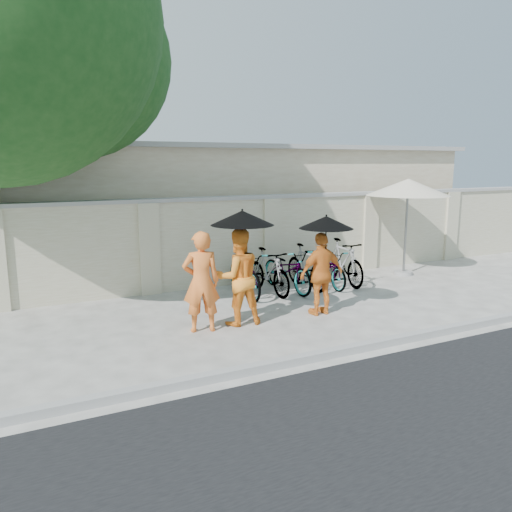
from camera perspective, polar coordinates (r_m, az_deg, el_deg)
name	(u,v)px	position (r m, az deg, el deg)	size (l,w,h in m)	color
ground	(253,328)	(8.81, -0.38, -8.24)	(80.00, 80.00, 0.00)	beige
kerb	(304,359)	(7.39, 5.52, -11.59)	(40.00, 0.16, 0.12)	#969696
compound_wall	(231,242)	(11.81, -2.83, 1.62)	(20.00, 0.30, 2.00)	beige
building_behind	(212,203)	(15.60, -5.08, 6.02)	(14.00, 6.00, 3.20)	beige
monk_left	(201,282)	(8.48, -6.28, -2.94)	(0.63, 0.42, 1.74)	orange
monk_center	(238,277)	(8.81, -2.06, -2.42)	(0.84, 0.65, 1.72)	orange
parasol_center	(242,218)	(8.58, -1.58, 4.38)	(1.10, 1.10, 1.07)	black
monk_right	(322,274)	(9.47, 7.50, -2.04)	(0.92, 0.38, 1.57)	orange
parasol_right	(326,222)	(9.25, 8.03, 3.84)	(1.01, 1.01, 1.00)	black
patio_umbrella	(408,188)	(13.13, 16.98, 7.41)	(2.51, 2.51, 2.45)	#969696
bike_0	(245,273)	(10.84, -1.25, -1.98)	(0.64, 1.83, 0.96)	gray
bike_1	(269,271)	(10.93, 1.45, -1.77)	(0.47, 1.66, 1.00)	gray
bike_2	(287,270)	(11.21, 3.61, -1.59)	(0.64, 1.82, 0.96)	gray
bike_3	(306,267)	(11.48, 5.72, -1.22)	(0.47, 1.67, 1.00)	gray
bike_4	(326,268)	(11.70, 7.99, -1.39)	(0.57, 1.64, 0.86)	gray
bike_5	(343,262)	(11.98, 9.91, -0.67)	(0.50, 1.77, 1.06)	gray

